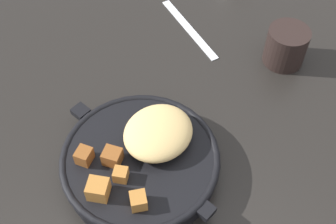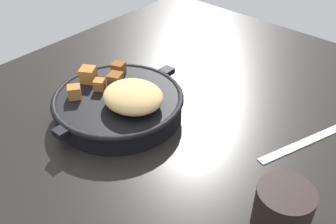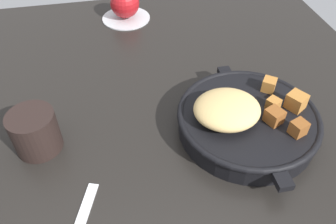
% 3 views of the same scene
% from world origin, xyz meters
% --- Properties ---
extents(ground_plane, '(1.15, 0.98, 0.02)m').
position_xyz_m(ground_plane, '(0.00, 0.00, -0.01)').
color(ground_plane, black).
extents(cast_iron_skillet, '(0.29, 0.25, 0.08)m').
position_xyz_m(cast_iron_skillet, '(-0.00, -0.13, 0.03)').
color(cast_iron_skillet, black).
rests_on(cast_iron_skillet, ground_plane).
extents(saucer_plate, '(0.13, 0.13, 0.01)m').
position_xyz_m(saucer_plate, '(0.45, 0.03, 0.00)').
color(saucer_plate, '#B7BABF').
rests_on(saucer_plate, ground_plane).
extents(red_apple, '(0.08, 0.08, 0.08)m').
position_xyz_m(red_apple, '(0.45, 0.03, 0.04)').
color(red_apple, maroon).
rests_on(red_apple, saucer_plate).
extents(coffee_mug_dark, '(0.08, 0.08, 0.07)m').
position_xyz_m(coffee_mug_dark, '(0.03, 0.22, 0.04)').
color(coffee_mug_dark, black).
rests_on(coffee_mug_dark, ground_plane).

